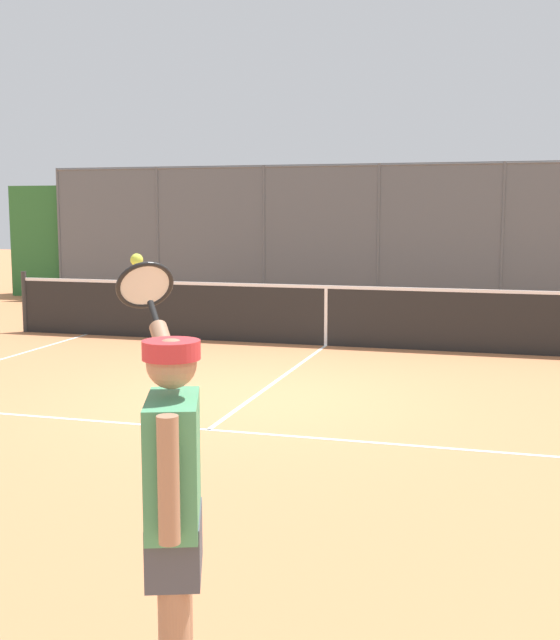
% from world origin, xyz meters
% --- Properties ---
extents(ground_plane, '(60.00, 60.00, 0.00)m').
position_xyz_m(ground_plane, '(0.00, 0.00, 0.00)').
color(ground_plane, '#C67A4C').
extents(court_line_markings, '(8.52, 9.52, 0.01)m').
position_xyz_m(court_line_markings, '(0.00, 1.78, 0.00)').
color(court_line_markings, white).
rests_on(court_line_markings, ground).
extents(fence_backdrop, '(18.48, 1.37, 3.12)m').
position_xyz_m(fence_backdrop, '(-0.00, -9.50, 1.35)').
color(fence_backdrop, '#565B60').
rests_on(fence_backdrop, ground).
extents(tennis_net, '(10.95, 0.09, 1.07)m').
position_xyz_m(tennis_net, '(0.00, -3.79, 0.49)').
color(tennis_net, '#2D2D2D').
rests_on(tennis_net, ground).
extents(tennis_player, '(0.80, 1.21, 1.92)m').
position_xyz_m(tennis_player, '(-1.49, 5.71, 0.95)').
color(tennis_player, black).
rests_on(tennis_player, ground).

